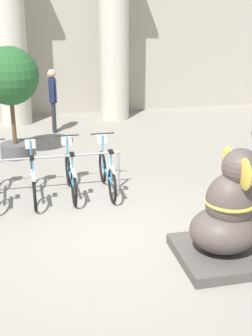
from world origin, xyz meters
TOP-DOWN VIEW (x-y plane):
  - ground_plane at (0.00, 0.00)m, footprint 60.00×60.00m
  - building_facade at (0.00, 8.60)m, footprint 20.00×0.20m
  - column_left at (-1.50, 7.60)m, footprint 1.11×1.11m
  - column_right at (1.50, 7.60)m, footprint 1.11×1.11m
  - bike_rack at (-0.87, 1.95)m, footprint 2.73×0.05m
  - bicycle_1 at (-1.22, 1.81)m, footprint 0.48×1.70m
  - bicycle_2 at (-0.52, 1.86)m, footprint 0.48×1.70m
  - bicycle_3 at (0.19, 1.85)m, footprint 0.48×1.70m
  - elephant_statue at (1.42, -1.04)m, footprint 1.29×1.29m
  - person_pedestrian at (-0.48, 6.37)m, footprint 0.23×0.47m
  - potted_tree at (-1.55, 4.39)m, footprint 1.33×1.33m

SIDE VIEW (x-z plane):
  - ground_plane at x=0.00m, z-range 0.00..0.00m
  - bicycle_1 at x=-1.22m, z-range -0.13..0.94m
  - bicycle_2 at x=-0.52m, z-range -0.13..0.94m
  - bicycle_3 at x=0.19m, z-range -0.13..0.94m
  - bike_rack at x=-0.87m, z-range 0.19..0.96m
  - elephant_statue at x=1.42m, z-range -0.32..1.65m
  - person_pedestrian at x=-0.48m, z-range 0.18..1.95m
  - potted_tree at x=-1.55m, z-range 0.51..3.10m
  - column_left at x=-1.50m, z-range 0.04..5.20m
  - column_right at x=1.50m, z-range 0.04..5.20m
  - building_facade at x=0.00m, z-range 0.00..6.00m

